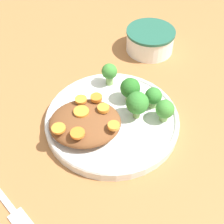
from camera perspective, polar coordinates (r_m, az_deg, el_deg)
The scene contains 17 objects.
ground_plane at distance 0.60m, azimuth 0.00°, elevation -2.15°, with size 4.00×4.00×0.00m, color #9E6638.
plate at distance 0.59m, azimuth 0.00°, elevation -1.39°, with size 0.25×0.25×0.02m.
dip_bowl at distance 0.77m, azimuth 6.99°, elevation 13.09°, with size 0.12×0.12×0.05m.
stew_mound at distance 0.56m, azimuth -4.95°, elevation -1.96°, with size 0.13×0.11×0.03m, color brown.
broccoli_floret_0 at distance 0.57m, azimuth 4.65°, elevation 1.66°, with size 0.04×0.04×0.06m.
broccoli_floret_1 at distance 0.64m, azimuth -0.32°, elevation 7.26°, with size 0.03×0.03×0.05m.
broccoli_floret_2 at distance 0.60m, azimuth 3.35°, elevation 4.28°, with size 0.04×0.04×0.05m.
broccoli_floret_3 at distance 0.60m, azimuth 7.57°, elevation 2.80°, with size 0.03×0.03×0.04m.
broccoli_floret_4 at distance 0.57m, azimuth 9.65°, elevation 0.42°, with size 0.03×0.03×0.05m.
carrot_slice_0 at distance 0.55m, azimuth -5.64°, elevation 0.10°, with size 0.03×0.03×0.00m, color orange.
carrot_slice_1 at distance 0.53m, azimuth -9.76°, elevation -2.96°, with size 0.02×0.02×0.00m, color orange.
carrot_slice_2 at distance 0.57m, azimuth -2.89°, elevation 2.65°, with size 0.02×0.02×0.01m, color orange.
carrot_slice_3 at distance 0.55m, azimuth -1.60°, elevation 0.70°, with size 0.02×0.02×0.01m, color orange.
carrot_slice_4 at distance 0.52m, azimuth -6.32°, elevation -3.87°, with size 0.02×0.02×0.00m, color orange.
carrot_slice_5 at distance 0.57m, azimuth -5.72°, elevation 2.28°, with size 0.02×0.02×0.00m, color orange.
carrot_slice_6 at distance 0.52m, azimuth 0.14°, elevation -2.52°, with size 0.02×0.02×0.01m, color orange.
fork at distance 0.53m, azimuth -18.64°, elevation -15.49°, with size 0.15×0.17×0.01m.
Camera 1 is at (-0.02, -0.39, 0.46)m, focal length 50.00 mm.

